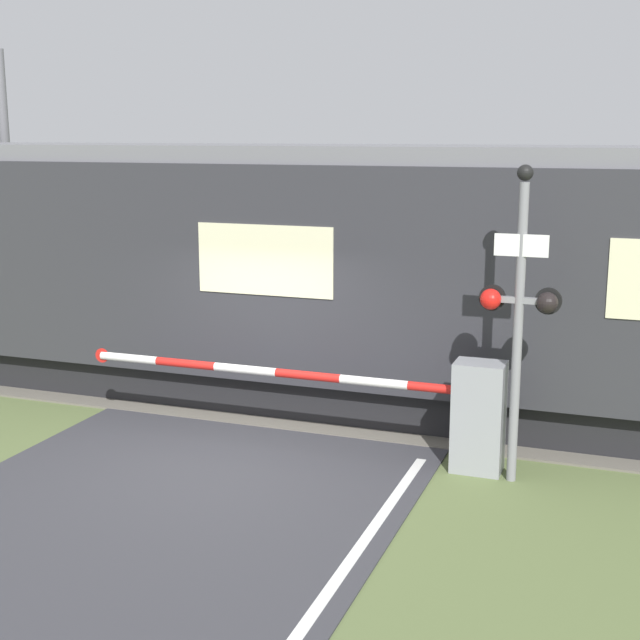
# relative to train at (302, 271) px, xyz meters

# --- Properties ---
(ground_plane) EXTENTS (80.00, 80.00, 0.00)m
(ground_plane) POSITION_rel_train_xyz_m (0.08, -3.06, -1.96)
(ground_plane) COLOR #5B6B3D
(track_bed) EXTENTS (36.00, 3.20, 0.13)m
(track_bed) POSITION_rel_train_xyz_m (0.08, 0.00, -1.94)
(track_bed) COLOR #666056
(track_bed) RESTS_ON ground_plane
(train) EXTENTS (19.66, 2.82, 3.83)m
(train) POSITION_rel_train_xyz_m (0.00, 0.00, 0.00)
(train) COLOR black
(train) RESTS_ON ground_plane
(crossing_barrier) EXTENTS (5.64, 0.44, 1.35)m
(crossing_barrier) POSITION_rel_train_xyz_m (2.68, -2.14, -1.24)
(crossing_barrier) COLOR gray
(crossing_barrier) RESTS_ON ground_plane
(signal_post) EXTENTS (0.93, 0.26, 3.67)m
(signal_post) POSITION_rel_train_xyz_m (3.52, -2.32, 0.12)
(signal_post) COLOR gray
(signal_post) RESTS_ON ground_plane
(catenary_pole) EXTENTS (0.20, 1.90, 5.58)m
(catenary_pole) POSITION_rel_train_xyz_m (-7.06, 2.11, 0.97)
(catenary_pole) COLOR slate
(catenary_pole) RESTS_ON ground_plane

